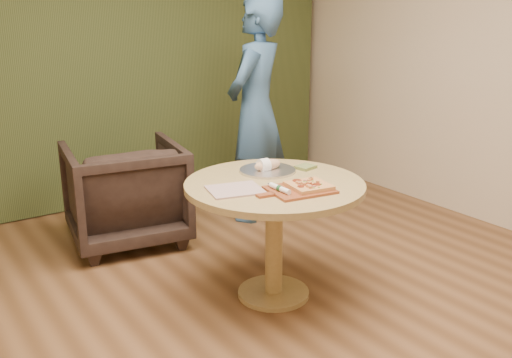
{
  "coord_description": "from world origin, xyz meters",
  "views": [
    {
      "loc": [
        -1.67,
        -2.05,
        1.76
      ],
      "look_at": [
        -0.09,
        0.25,
        0.91
      ],
      "focal_mm": 40.0,
      "sensor_mm": 36.0,
      "label": 1
    }
  ],
  "objects": [
    {
      "name": "pizza_paddle",
      "position": [
        0.27,
        0.35,
        0.76
      ],
      "size": [
        0.46,
        0.33,
        0.01
      ],
      "rotation": [
        0.0,
        0.0,
        -0.15
      ],
      "color": "brown",
      "rests_on": "pedestal_table"
    },
    {
      "name": "serving_tray",
      "position": [
        0.36,
        0.77,
        0.76
      ],
      "size": [
        0.36,
        0.36,
        0.02
      ],
      "color": "silver",
      "rests_on": "pedestal_table"
    },
    {
      "name": "newspaper",
      "position": [
        -0.02,
        0.56,
        0.76
      ],
      "size": [
        0.35,
        0.31,
        0.01
      ],
      "primitive_type": "cube",
      "rotation": [
        0.0,
        0.0,
        -0.24
      ],
      "color": "silver",
      "rests_on": "pedestal_table"
    },
    {
      "name": "bread_roll",
      "position": [
        0.35,
        0.77,
        0.79
      ],
      "size": [
        0.19,
        0.09,
        0.09
      ],
      "color": "#DDB386",
      "rests_on": "serving_tray"
    },
    {
      "name": "flatbread_pizza",
      "position": [
        0.33,
        0.33,
        0.78
      ],
      "size": [
        0.25,
        0.25,
        0.04
      ],
      "rotation": [
        0.0,
        0.0,
        -0.15
      ],
      "color": "tan",
      "rests_on": "pizza_paddle"
    },
    {
      "name": "armchair",
      "position": [
        -0.16,
        1.92,
        0.43
      ],
      "size": [
        0.95,
        0.91,
        0.86
      ],
      "primitive_type": "imported",
      "rotation": [
        0.0,
        0.0,
        2.97
      ],
      "color": "black",
      "rests_on": "ground"
    },
    {
      "name": "person_standing",
      "position": [
        0.98,
        1.81,
        0.92
      ],
      "size": [
        0.81,
        0.73,
        1.85
      ],
      "primitive_type": "imported",
      "rotation": [
        0.0,
        0.0,
        3.69
      ],
      "color": "#355B84",
      "rests_on": "ground"
    },
    {
      "name": "pedestal_table",
      "position": [
        0.26,
        0.56,
        0.61
      ],
      "size": [
        1.08,
        1.08,
        0.75
      ],
      "rotation": [
        0.0,
        0.0,
        -0.23
      ],
      "color": "tan",
      "rests_on": "ground"
    },
    {
      "name": "green_packet",
      "position": [
        0.6,
        0.69,
        0.76
      ],
      "size": [
        0.14,
        0.12,
        0.02
      ],
      "primitive_type": "cube",
      "rotation": [
        0.0,
        0.0,
        0.21
      ],
      "color": "#52632C",
      "rests_on": "pedestal_table"
    },
    {
      "name": "cutlery_roll",
      "position": [
        0.16,
        0.38,
        0.78
      ],
      "size": [
        0.03,
        0.2,
        0.03
      ],
      "rotation": [
        0.0,
        0.0,
        0.0
      ],
      "color": "white",
      "rests_on": "pizza_paddle"
    },
    {
      "name": "room_shell",
      "position": [
        0.0,
        0.0,
        1.4
      ],
      "size": [
        5.04,
        6.04,
        2.84
      ],
      "color": "brown",
      "rests_on": "ground"
    },
    {
      "name": "curtain",
      "position": [
        0.0,
        2.9,
        1.4
      ],
      "size": [
        4.8,
        0.14,
        2.78
      ],
      "primitive_type": "cube",
      "color": "#2F3C1B",
      "rests_on": "ground"
    }
  ]
}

